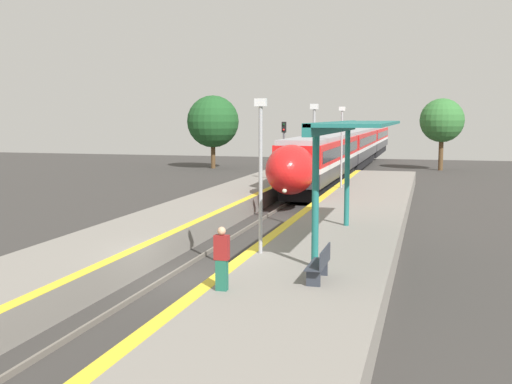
{
  "coord_description": "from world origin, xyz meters",
  "views": [
    {
      "loc": [
        7.26,
        -18.86,
        5.22
      ],
      "look_at": [
        0.59,
        5.8,
        2.17
      ],
      "focal_mm": 45.0,
      "sensor_mm": 36.0,
      "label": 1
    }
  ],
  "objects_px": {
    "lamppost_far": "(342,141)",
    "train": "(353,146)",
    "lamppost_mid": "(314,149)",
    "lamppost_near": "(261,165)",
    "platform_bench": "(321,263)",
    "person_waiting": "(222,258)",
    "railway_signal": "(284,151)"
  },
  "relations": [
    {
      "from": "lamppost_far",
      "to": "train",
      "type": "bearing_deg",
      "value": 95.01
    },
    {
      "from": "lamppost_mid",
      "to": "lamppost_near",
      "type": "bearing_deg",
      "value": -90.0
    },
    {
      "from": "train",
      "to": "platform_bench",
      "type": "relative_size",
      "value": 39.94
    },
    {
      "from": "train",
      "to": "person_waiting",
      "type": "distance_m",
      "value": 48.77
    },
    {
      "from": "platform_bench",
      "to": "lamppost_near",
      "type": "relative_size",
      "value": 0.33
    },
    {
      "from": "platform_bench",
      "to": "lamppost_near",
      "type": "bearing_deg",
      "value": 129.49
    },
    {
      "from": "person_waiting",
      "to": "lamppost_near",
      "type": "bearing_deg",
      "value": 92.29
    },
    {
      "from": "platform_bench",
      "to": "lamppost_far",
      "type": "height_order",
      "value": "lamppost_far"
    },
    {
      "from": "lamppost_near",
      "to": "lamppost_far",
      "type": "height_order",
      "value": "same"
    },
    {
      "from": "lamppost_mid",
      "to": "lamppost_far",
      "type": "height_order",
      "value": "same"
    },
    {
      "from": "person_waiting",
      "to": "lamppost_mid",
      "type": "bearing_deg",
      "value": 90.73
    },
    {
      "from": "platform_bench",
      "to": "railway_signal",
      "type": "relative_size",
      "value": 0.33
    },
    {
      "from": "platform_bench",
      "to": "lamppost_mid",
      "type": "height_order",
      "value": "lamppost_mid"
    },
    {
      "from": "platform_bench",
      "to": "railway_signal",
      "type": "bearing_deg",
      "value": 104.82
    },
    {
      "from": "train",
      "to": "person_waiting",
      "type": "relative_size",
      "value": 39.22
    },
    {
      "from": "platform_bench",
      "to": "person_waiting",
      "type": "height_order",
      "value": "person_waiting"
    },
    {
      "from": "platform_bench",
      "to": "lamppost_mid",
      "type": "distance_m",
      "value": 12.78
    },
    {
      "from": "person_waiting",
      "to": "lamppost_far",
      "type": "bearing_deg",
      "value": 90.43
    },
    {
      "from": "platform_bench",
      "to": "lamppost_far",
      "type": "relative_size",
      "value": 0.33
    },
    {
      "from": "train",
      "to": "platform_bench",
      "type": "xyz_separation_m",
      "value": [
        4.61,
        -47.18,
        -0.81
      ]
    },
    {
      "from": "railway_signal",
      "to": "lamppost_far",
      "type": "height_order",
      "value": "lamppost_far"
    },
    {
      "from": "railway_signal",
      "to": "lamppost_mid",
      "type": "bearing_deg",
      "value": -71.52
    },
    {
      "from": "person_waiting",
      "to": "lamppost_far",
      "type": "xyz_separation_m",
      "value": [
        -0.18,
        23.32,
        1.97
      ]
    },
    {
      "from": "train",
      "to": "lamppost_mid",
      "type": "distance_m",
      "value": 34.94
    },
    {
      "from": "platform_bench",
      "to": "lamppost_mid",
      "type": "relative_size",
      "value": 0.33
    },
    {
      "from": "lamppost_mid",
      "to": "platform_bench",
      "type": "bearing_deg",
      "value": -79.07
    },
    {
      "from": "train",
      "to": "person_waiting",
      "type": "bearing_deg",
      "value": -87.18
    },
    {
      "from": "railway_signal",
      "to": "train",
      "type": "bearing_deg",
      "value": 84.83
    },
    {
      "from": "train",
      "to": "lamppost_mid",
      "type": "height_order",
      "value": "lamppost_mid"
    },
    {
      "from": "lamppost_mid",
      "to": "lamppost_far",
      "type": "bearing_deg",
      "value": 90.0
    },
    {
      "from": "lamppost_mid",
      "to": "train",
      "type": "bearing_deg",
      "value": 93.66
    },
    {
      "from": "lamppost_far",
      "to": "lamppost_mid",
      "type": "bearing_deg",
      "value": -90.0
    }
  ]
}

